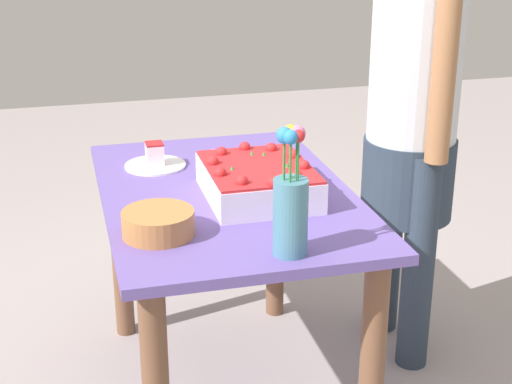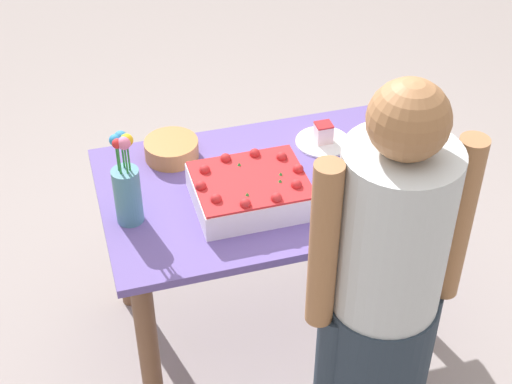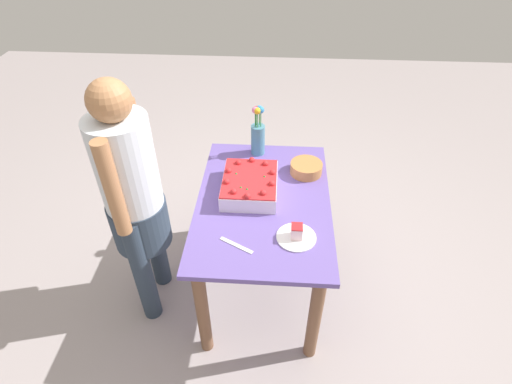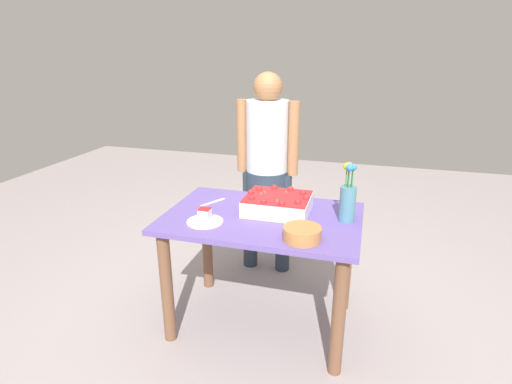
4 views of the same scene
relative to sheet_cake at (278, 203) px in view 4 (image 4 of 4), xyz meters
The scene contains 8 objects.
ground_plane 0.79m from the sheet_cake, 49.26° to the left, with size 8.00×8.00×0.00m, color #A19595.
dining_table 0.22m from the sheet_cake, 49.26° to the left, with size 1.11×0.74×0.73m.
sheet_cake is the anchor object (origin of this frame).
serving_plate_with_slice 0.44m from the sheet_cake, 36.58° to the left, with size 0.20×0.20×0.08m.
cake_knife 0.42m from the sheet_cake, ahead, with size 0.19×0.02×0.00m, color silver.
flower_vase 0.41m from the sheet_cake, behind, with size 0.09×0.09×0.33m.
fruit_bowl 0.38m from the sheet_cake, 121.63° to the left, with size 0.19×0.19×0.07m, color #B97941.
person_standing 0.63m from the sheet_cake, 69.89° to the right, with size 0.45×0.31×1.49m.
Camera 4 is at (-0.54, 2.04, 1.62)m, focal length 28.00 mm.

